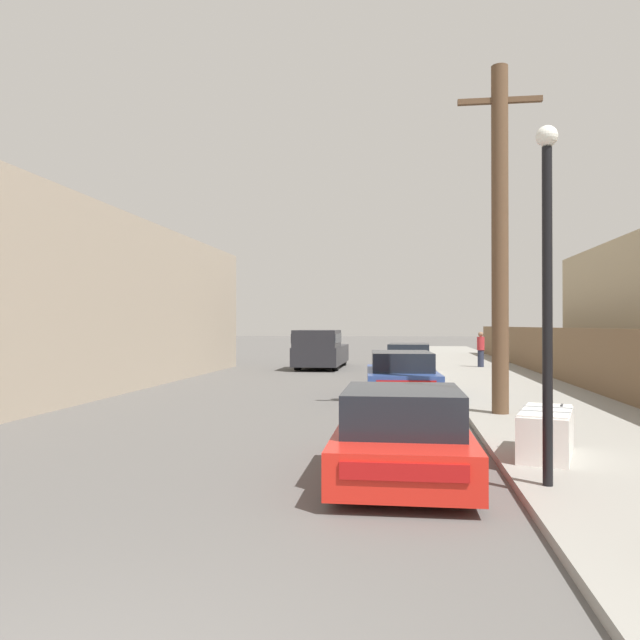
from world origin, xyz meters
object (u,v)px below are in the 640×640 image
Objects in this scene: utility_pole at (500,236)px; pedestrian at (481,349)px; discarded_fridge at (546,433)px; car_parked_mid at (401,376)px; pickup_truck at (320,349)px; street_lamp at (547,274)px; parked_sports_car_red at (402,435)px; car_parked_far at (409,362)px.

pedestrian is at bearing 84.78° from utility_pole.
car_parked_mid is (-2.16, 8.00, 0.15)m from discarded_fridge.
pickup_truck reaches higher than pedestrian.
pedestrian is (1.40, 19.79, 0.48)m from discarded_fridge.
discarded_fridge is at bearing -90.01° from utility_pole.
street_lamp is at bearing -94.69° from pedestrian.
pickup_truck is at bearing 100.19° from parked_sports_car_red.
parked_sports_car_red is at bearing -137.96° from discarded_fridge.
pickup_truck is (-5.98, 19.37, 0.44)m from discarded_fridge.
pickup_truck reaches higher than car_parked_mid.
parked_sports_car_red is at bearing 100.95° from pickup_truck.
street_lamp reaches higher than car_parked_far.
parked_sports_car_red is at bearing -99.54° from pedestrian.
pickup_truck is 7.39m from pedestrian.
discarded_fridge is 0.44× the size of parked_sports_car_red.
discarded_fridge is 2.32m from parked_sports_car_red.
utility_pole is at bearing -62.30° from car_parked_mid.
street_lamp is (5.61, -21.12, 1.75)m from pickup_truck.
pickup_truck reaches higher than discarded_fridge.
car_parked_far is at bearing 113.72° from discarded_fridge.
pickup_truck reaches higher than car_parked_far.
street_lamp reaches higher than pickup_truck.
car_parked_mid is at bearing 89.82° from parked_sports_car_red.
parked_sports_car_red is at bearing 156.48° from street_lamp.
car_parked_far is (0.27, 6.89, 0.01)m from car_parked_mid.
discarded_fridge is 0.38× the size of car_parked_mid.
parked_sports_car_red reaches higher than discarded_fridge.
parked_sports_car_red is 6.76m from utility_pole.
street_lamp is (-0.36, -1.75, 2.19)m from discarded_fridge.
pickup_truck is 21.93m from street_lamp.
street_lamp is at bearing 105.03° from pickup_truck.
car_parked_mid is 1.03× the size of car_parked_far.
car_parked_far is 5.92m from pedestrian.
parked_sports_car_red is 0.94× the size of street_lamp.
discarded_fridge is at bearing -94.06° from pedestrian.
car_parked_mid is 10.12m from street_lamp.
pedestrian is at bearing 69.70° from car_parked_mid.
car_parked_mid is at bearing -90.58° from car_parked_far.
utility_pole reaches higher than car_parked_far.
pickup_truck is 3.60× the size of pedestrian.
pedestrian is at bearing 102.42° from discarded_fridge.
utility_pole is at bearing 68.32° from parked_sports_car_red.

